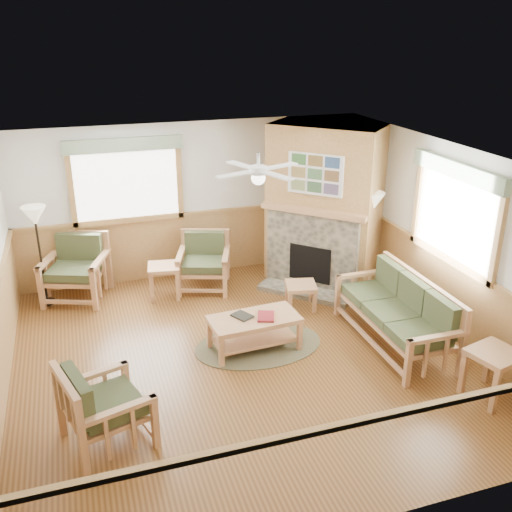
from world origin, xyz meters
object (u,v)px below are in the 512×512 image
object	(u,v)px
end_table_chairs	(164,281)
footstool	(301,296)
armchair_back_right	(204,263)
end_table_sofa	(492,374)
coffee_table	(254,333)
armchair_back_left	(75,269)
armchair_left	(106,405)
floor_lamp_right	(369,243)
floor_lamp_left	(41,256)
sofa	(395,312)

from	to	relation	value
end_table_chairs	footstool	xyz separation A→B (m)	(1.98, -1.06, -0.08)
armchair_back_right	end_table_sofa	xyz separation A→B (m)	(2.55, -4.06, -0.15)
armchair_back_right	coffee_table	xyz separation A→B (m)	(0.20, -2.14, -0.22)
coffee_table	footstool	xyz separation A→B (m)	(1.08, 0.96, -0.04)
armchair_back_left	armchair_left	bearing A→B (deg)	-66.23
armchair_back_right	footstool	size ratio (longest dim) A/B	2.00
armchair_back_right	coffee_table	distance (m)	2.16
armchair_back_left	floor_lamp_right	size ratio (longest dim) A/B	0.60
end_table_sofa	floor_lamp_left	distance (m)	6.69
end_table_sofa	floor_lamp_right	xyz separation A→B (m)	(0.00, 3.10, 0.55)
end_table_sofa	footstool	bearing A→B (deg)	113.86
sofa	armchair_back_left	world-z (taller)	armchair_back_left
sofa	end_table_sofa	world-z (taller)	sofa
armchair_back_left	armchair_left	world-z (taller)	armchair_back_left
armchair_back_left	floor_lamp_right	bearing A→B (deg)	6.07
end_table_chairs	floor_lamp_left	xyz separation A→B (m)	(-1.85, 0.35, 0.54)
end_table_chairs	floor_lamp_left	world-z (taller)	floor_lamp_left
sofa	armchair_left	distance (m)	4.07
sofa	footstool	bearing A→B (deg)	-149.25
sofa	end_table_chairs	xyz separation A→B (m)	(-2.80, 2.47, -0.20)
coffee_table	footstool	distance (m)	1.44
end_table_sofa	footstool	xyz separation A→B (m)	(-1.27, 2.88, -0.11)
sofa	armchair_back_right	xyz separation A→B (m)	(-2.11, 2.59, -0.01)
sofa	coffee_table	size ratio (longest dim) A/B	1.70
armchair_back_right	armchair_left	world-z (taller)	same
armchair_back_left	floor_lamp_left	bearing A→B (deg)	-156.55
armchair_left	armchair_back_right	bearing A→B (deg)	-44.84
armchair_left	sofa	bearing A→B (deg)	-94.18
sofa	floor_lamp_right	size ratio (longest dim) A/B	1.20
armchair_back_left	coffee_table	distance (m)	3.30
end_table_chairs	footstool	distance (m)	2.24
coffee_table	floor_lamp_right	distance (m)	2.70
footstool	sofa	bearing A→B (deg)	-59.57
end_table_sofa	end_table_chairs	bearing A→B (deg)	129.51
end_table_chairs	footstool	size ratio (longest dim) A/B	1.19
floor_lamp_right	armchair_left	bearing A→B (deg)	-150.65
armchair_back_right	armchair_left	distance (m)	3.92
armchair_back_right	coffee_table	world-z (taller)	armchair_back_right
armchair_back_left	armchair_back_right	xyz separation A→B (m)	(2.06, -0.25, -0.05)
armchair_back_right	end_table_chairs	bearing A→B (deg)	-151.13
coffee_table	end_table_chairs	world-z (taller)	end_table_chairs
coffee_table	end_table_chairs	xyz separation A→B (m)	(-0.90, 2.02, 0.03)
armchair_back_left	floor_lamp_left	distance (m)	0.57
coffee_table	end_table_chairs	bearing A→B (deg)	110.16
end_table_chairs	floor_lamp_left	distance (m)	1.96
footstool	end_table_chairs	bearing A→B (deg)	151.73
floor_lamp_right	floor_lamp_left	bearing A→B (deg)	166.82
sofa	armchair_left	xyz separation A→B (m)	(-3.97, -0.86, -0.01)
armchair_left	end_table_sofa	bearing A→B (deg)	-114.31
end_table_sofa	floor_lamp_right	world-z (taller)	floor_lamp_right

